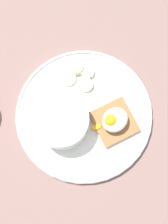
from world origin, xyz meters
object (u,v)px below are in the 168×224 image
at_px(oatmeal_bowl, 62,122).
at_px(banana_slice_left, 68,78).
at_px(banana_slice_back, 87,72).
at_px(toast_slice, 114,122).
at_px(banana_slice_front, 86,85).
at_px(banana_slice_right, 76,67).
at_px(poached_egg, 114,120).

distance_m(oatmeal_bowl, banana_slice_left, 0.11).
bearing_deg(banana_slice_back, toast_slice, -104.48).
height_order(banana_slice_front, banana_slice_right, banana_slice_right).
xyz_separation_m(poached_egg, banana_slice_back, (0.03, 0.12, -0.02)).
xyz_separation_m(banana_slice_left, banana_slice_back, (0.04, -0.02, 0.00)).
bearing_deg(toast_slice, banana_slice_left, 93.99).
relative_size(toast_slice, banana_slice_back, 3.31).
xyz_separation_m(poached_egg, banana_slice_left, (-0.01, 0.14, -0.02)).
distance_m(poached_egg, banana_slice_back, 0.13).
relative_size(poached_egg, banana_slice_right, 1.53).
relative_size(toast_slice, banana_slice_right, 2.06).
distance_m(banana_slice_front, banana_slice_back, 0.03).
distance_m(banana_slice_front, banana_slice_right, 0.05).
bearing_deg(toast_slice, oatmeal_bowl, 141.10).
height_order(poached_egg, banana_slice_left, poached_egg).
height_order(banana_slice_left, banana_slice_right, banana_slice_right).
xyz_separation_m(oatmeal_bowl, banana_slice_front, (0.10, 0.03, -0.02)).
xyz_separation_m(banana_slice_left, banana_slice_right, (0.03, 0.01, 0.00)).
bearing_deg(banana_slice_right, banana_slice_back, -65.19).
height_order(banana_slice_back, banana_slice_right, banana_slice_right).
bearing_deg(banana_slice_back, banana_slice_right, 114.81).
bearing_deg(oatmeal_bowl, banana_slice_left, 42.80).
distance_m(banana_slice_left, banana_slice_right, 0.03).
bearing_deg(poached_egg, oatmeal_bowl, 140.83).
relative_size(banana_slice_front, banana_slice_right, 0.67).
xyz_separation_m(toast_slice, poached_egg, (-0.00, 0.00, 0.02)).
xyz_separation_m(banana_slice_front, banana_slice_right, (0.01, 0.05, 0.00)).
relative_size(oatmeal_bowl, toast_slice, 1.12).
bearing_deg(banana_slice_right, toast_slice, -97.73).
distance_m(oatmeal_bowl, banana_slice_right, 0.14).
bearing_deg(banana_slice_back, oatmeal_bowl, -155.67).
relative_size(banana_slice_front, banana_slice_back, 1.08).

